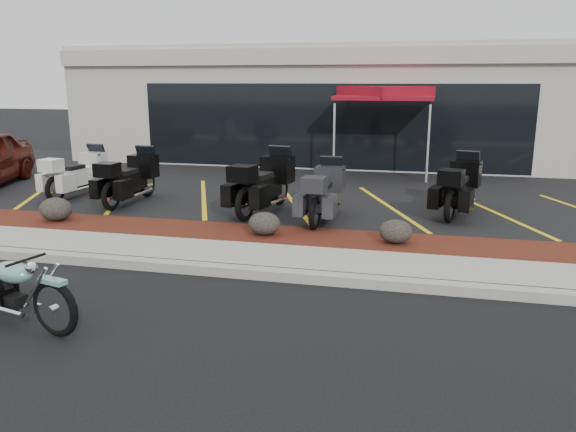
% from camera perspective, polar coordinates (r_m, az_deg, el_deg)
% --- Properties ---
extents(ground, '(90.00, 90.00, 0.00)m').
position_cam_1_polar(ground, '(7.87, -8.52, -8.09)').
color(ground, black).
rests_on(ground, ground).
extents(curb, '(24.00, 0.25, 0.15)m').
position_cam_1_polar(curb, '(8.64, -6.35, -5.50)').
color(curb, gray).
rests_on(curb, ground).
extents(sidewalk, '(24.00, 1.20, 0.15)m').
position_cam_1_polar(sidewalk, '(9.26, -4.91, -4.13)').
color(sidewalk, gray).
rests_on(sidewalk, ground).
extents(mulch_bed, '(24.00, 1.20, 0.16)m').
position_cam_1_polar(mulch_bed, '(10.36, -2.87, -2.14)').
color(mulch_bed, '#35110C').
rests_on(mulch_bed, ground).
extents(upper_lot, '(26.00, 9.60, 0.15)m').
position_cam_1_polar(upper_lot, '(15.49, 2.62, 3.13)').
color(upper_lot, black).
rests_on(upper_lot, ground).
extents(dealership_building, '(18.00, 8.16, 4.00)m').
position_cam_1_polar(dealership_building, '(21.45, 5.81, 11.19)').
color(dealership_building, '#ACA89B').
rests_on(dealership_building, ground).
extents(boulder_left, '(0.66, 0.55, 0.47)m').
position_cam_1_polar(boulder_left, '(12.10, -22.53, 0.65)').
color(boulder_left, black).
rests_on(boulder_left, mulch_bed).
extents(boulder_mid, '(0.59, 0.49, 0.42)m').
position_cam_1_polar(boulder_mid, '(10.16, -2.43, -0.77)').
color(boulder_mid, black).
rests_on(boulder_mid, mulch_bed).
extents(boulder_right, '(0.58, 0.48, 0.41)m').
position_cam_1_polar(boulder_right, '(9.81, 10.89, -1.55)').
color(boulder_right, black).
rests_on(boulder_right, mulch_bed).
extents(hero_cruiser, '(2.67, 1.26, 0.91)m').
position_cam_1_polar(hero_cruiser, '(6.99, -22.63, -7.88)').
color(hero_cruiser, '#6CA894').
rests_on(hero_cruiser, ground).
extents(touring_white, '(1.03, 2.14, 1.20)m').
position_cam_1_polar(touring_white, '(15.04, -18.84, 4.70)').
color(touring_white, silver).
rests_on(touring_white, upper_lot).
extents(touring_black_front, '(0.90, 2.17, 1.24)m').
position_cam_1_polar(touring_black_front, '(13.90, -14.19, 4.43)').
color(touring_black_front, black).
rests_on(touring_black_front, upper_lot).
extents(touring_black_mid, '(1.30, 2.44, 1.34)m').
position_cam_1_polar(touring_black_mid, '(12.57, -0.82, 4.14)').
color(touring_black_mid, black).
rests_on(touring_black_mid, upper_lot).
extents(touring_grey, '(0.89, 2.11, 1.21)m').
position_cam_1_polar(touring_grey, '(11.91, 4.40, 3.23)').
color(touring_grey, '#2C2C31').
rests_on(touring_grey, upper_lot).
extents(touring_black_rear, '(1.35, 2.31, 1.27)m').
position_cam_1_polar(touring_black_rear, '(12.93, 17.65, 3.59)').
color(touring_black_rear, black).
rests_on(touring_black_rear, upper_lot).
extents(traffic_cone, '(0.40, 0.40, 0.43)m').
position_cam_1_polar(traffic_cone, '(15.56, -0.55, 4.29)').
color(traffic_cone, '#F24C08').
rests_on(traffic_cone, upper_lot).
extents(popup_canopy, '(3.33, 3.33, 2.58)m').
position_cam_1_polar(popup_canopy, '(17.05, 9.83, 12.07)').
color(popup_canopy, silver).
rests_on(popup_canopy, upper_lot).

